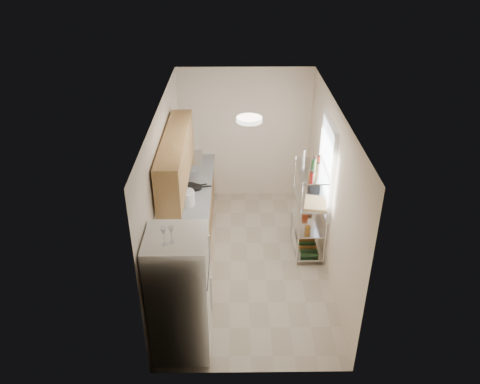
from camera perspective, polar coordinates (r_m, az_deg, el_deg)
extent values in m
cube|color=#BBAD98|center=(7.75, 0.88, -8.40)|extent=(2.50, 4.40, 0.01)
cube|color=white|center=(6.47, 1.06, 10.09)|extent=(2.50, 4.40, 0.01)
cube|color=beige|center=(9.00, 0.59, 7.00)|extent=(2.50, 0.01, 2.60)
cube|color=beige|center=(5.22, 1.62, -12.11)|extent=(2.50, 0.01, 2.60)
cube|color=beige|center=(7.09, -9.22, -0.06)|extent=(0.01, 4.40, 2.60)
cube|color=beige|center=(7.16, 11.05, 0.06)|extent=(0.01, 4.40, 2.60)
cube|color=tan|center=(7.88, -5.89, -3.94)|extent=(0.60, 3.48, 0.86)
cube|color=gray|center=(7.64, -5.95, -1.13)|extent=(0.63, 3.51, 0.04)
cube|color=#B7BABC|center=(6.70, -7.02, -6.18)|extent=(0.52, 0.44, 0.04)
cube|color=#B7BABC|center=(9.01, -3.47, 1.03)|extent=(0.01, 0.55, 0.72)
cube|color=tan|center=(6.92, -7.81, 4.03)|extent=(0.33, 2.20, 0.72)
cube|color=#B7BABC|center=(7.81, -6.58, 3.82)|extent=(0.50, 0.60, 0.12)
cube|color=white|center=(7.34, 10.52, 3.11)|extent=(0.06, 1.00, 1.46)
cube|color=silver|center=(8.01, 8.08, -6.35)|extent=(0.45, 0.90, 0.02)
cube|color=silver|center=(7.76, 8.31, -3.66)|extent=(0.45, 0.90, 0.02)
cube|color=silver|center=(7.52, 8.56, -0.80)|extent=(0.45, 0.90, 0.02)
cube|color=silver|center=(7.28, 8.85, 2.59)|extent=(0.45, 0.90, 0.02)
cylinder|color=silver|center=(7.24, 7.25, -4.11)|extent=(0.02, 0.02, 1.55)
cylinder|color=silver|center=(7.98, 6.49, -0.60)|extent=(0.02, 0.02, 1.55)
cylinder|color=silver|center=(7.31, 10.57, -4.05)|extent=(0.02, 0.02, 1.55)
cylinder|color=silver|center=(8.04, 9.50, -0.58)|extent=(0.02, 0.02, 1.55)
cylinder|color=white|center=(6.20, 1.14, 8.85)|extent=(0.34, 0.34, 0.05)
cube|color=white|center=(5.87, -7.32, -12.35)|extent=(0.71, 0.71, 1.74)
cylinder|color=white|center=(7.47, -6.63, -0.74)|extent=(0.29, 0.29, 0.23)
cylinder|color=black|center=(7.97, -6.17, 0.64)|extent=(0.34, 0.34, 0.05)
cylinder|color=black|center=(7.95, -5.40, 0.55)|extent=(0.25, 0.25, 0.04)
cube|color=tan|center=(7.36, 9.20, -1.34)|extent=(0.42, 0.50, 0.03)
cube|color=black|center=(7.74, 9.06, 1.47)|extent=(0.17, 0.26, 0.30)
cube|color=#973312|center=(7.90, 7.96, -2.25)|extent=(0.10, 0.13, 0.15)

